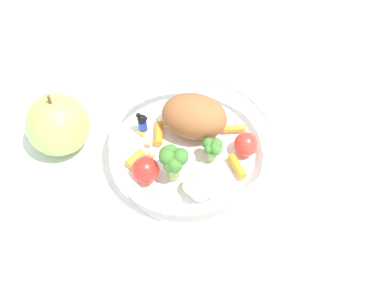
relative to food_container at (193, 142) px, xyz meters
name	(u,v)px	position (x,y,z in m)	size (l,w,h in m)	color
ground_plane	(201,153)	(0.01, 0.00, -0.03)	(2.40, 2.40, 0.00)	white
food_container	(193,142)	(0.00, 0.00, 0.00)	(0.21, 0.21, 0.07)	white
loose_apple	(58,124)	(-0.12, 0.12, 0.01)	(0.08, 0.08, 0.09)	#8CB74C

